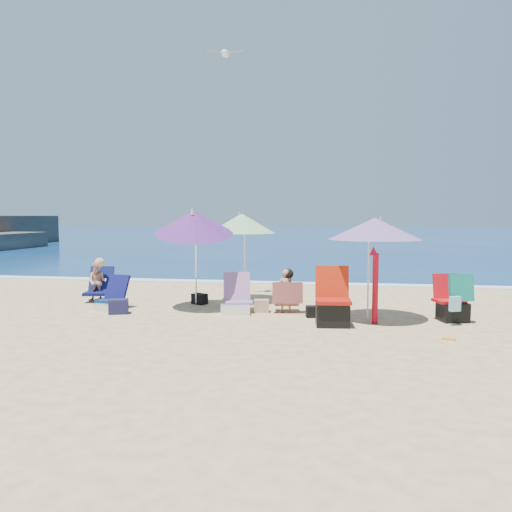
# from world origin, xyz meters

# --- Properties ---
(ground) EXTENTS (120.00, 120.00, 0.00)m
(ground) POSITION_xyz_m (0.00, 0.00, 0.00)
(ground) COLOR #D8BC84
(ground) RESTS_ON ground
(sea) EXTENTS (120.00, 80.00, 0.12)m
(sea) POSITION_xyz_m (0.00, 45.00, -0.05)
(sea) COLOR navy
(sea) RESTS_ON ground
(foam) EXTENTS (120.00, 0.50, 0.04)m
(foam) POSITION_xyz_m (0.00, 5.10, 0.02)
(foam) COLOR white
(foam) RESTS_ON ground
(umbrella_turquoise) EXTENTS (2.14, 2.14, 1.88)m
(umbrella_turquoise) POSITION_xyz_m (1.92, 0.51, 1.65)
(umbrella_turquoise) COLOR white
(umbrella_turquoise) RESTS_ON ground
(umbrella_striped) EXTENTS (1.93, 1.93, 1.97)m
(umbrella_striped) POSITION_xyz_m (-0.79, 2.07, 1.72)
(umbrella_striped) COLOR white
(umbrella_striped) RESTS_ON ground
(umbrella_blue) EXTENTS (1.99, 2.03, 2.15)m
(umbrella_blue) POSITION_xyz_m (-1.55, 1.03, 1.76)
(umbrella_blue) COLOR white
(umbrella_blue) RESTS_ON ground
(furled_umbrella) EXTENTS (0.21, 0.28, 1.37)m
(furled_umbrella) POSITION_xyz_m (1.92, 0.21, 0.75)
(furled_umbrella) COLOR #B60D1B
(furled_umbrella) RESTS_ON ground
(chair_navy) EXTENTS (0.60, 0.74, 0.68)m
(chair_navy) POSITION_xyz_m (-3.20, 0.75, 0.18)
(chair_navy) COLOR #0C2448
(chair_navy) RESTS_ON ground
(chair_rainbow) EXTENTS (0.67, 0.87, 0.76)m
(chair_rainbow) POSITION_xyz_m (-0.67, 0.84, 0.20)
(chair_rainbow) COLOR #CA5D47
(chair_rainbow) RESTS_ON ground
(camp_chair_left) EXTENTS (0.64, 0.66, 1.01)m
(camp_chair_left) POSITION_xyz_m (1.20, -0.02, 0.30)
(camp_chair_left) COLOR #AB150C
(camp_chair_left) RESTS_ON ground
(camp_chair_right) EXTENTS (0.66, 0.83, 0.88)m
(camp_chair_right) POSITION_xyz_m (3.32, 0.64, 0.32)
(camp_chair_right) COLOR red
(camp_chair_right) RESTS_ON ground
(person_center) EXTENTS (0.61, 0.54, 0.86)m
(person_center) POSITION_xyz_m (0.30, 1.02, 0.42)
(person_center) COLOR tan
(person_center) RESTS_ON ground
(person_left) EXTENTS (0.61, 0.75, 0.96)m
(person_left) POSITION_xyz_m (-3.95, 1.66, 0.44)
(person_left) COLOR tan
(person_left) RESTS_ON ground
(bag_navy_a) EXTENTS (0.43, 0.37, 0.28)m
(bag_navy_a) POSITION_xyz_m (-2.88, 0.36, 0.14)
(bag_navy_a) COLOR #1B1A3A
(bag_navy_a) RESTS_ON ground
(bag_black_a) EXTENTS (0.37, 0.34, 0.22)m
(bag_black_a) POSITION_xyz_m (-1.63, 1.66, 0.11)
(bag_black_a) COLOR black
(bag_black_a) RESTS_ON ground
(bag_tan) EXTENTS (0.31, 0.24, 0.25)m
(bag_tan) POSITION_xyz_m (-0.18, 0.96, 0.12)
(bag_tan) COLOR tan
(bag_tan) RESTS_ON ground
(bag_black_b) EXTENTS (0.31, 0.25, 0.21)m
(bag_black_b) POSITION_xyz_m (0.85, 0.61, 0.11)
(bag_black_b) COLOR black
(bag_black_b) RESTS_ON ground
(orange_item) EXTENTS (0.22, 0.16, 0.03)m
(orange_item) POSITION_xyz_m (2.96, -0.78, 0.01)
(orange_item) COLOR orange
(orange_item) RESTS_ON ground
(seagull) EXTENTS (0.81, 0.39, 0.14)m
(seagull) POSITION_xyz_m (-1.21, 2.39, 5.43)
(seagull) COLOR white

